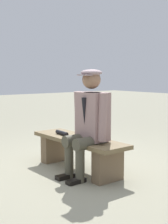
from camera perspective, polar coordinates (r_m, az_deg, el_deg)
name	(u,v)px	position (r m, az deg, el deg)	size (l,w,h in m)	color
ground_plane	(79,170)	(4.36, -0.94, -10.22)	(30.00, 30.00, 0.00)	gray
bench	(79,149)	(4.28, -0.95, -6.49)	(1.53, 0.46, 0.44)	brown
seated_man	(89,119)	(3.95, 0.85, -1.25)	(0.57, 0.59, 1.33)	gray
rolled_magazine	(62,133)	(4.44, -3.93, -3.70)	(0.06, 0.06, 0.27)	black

